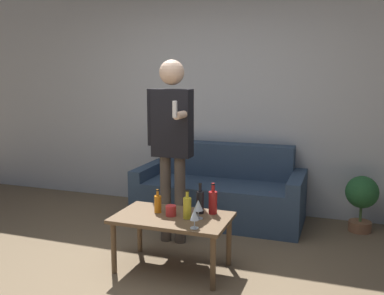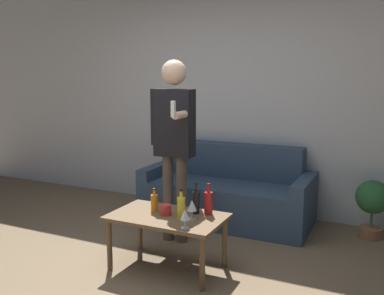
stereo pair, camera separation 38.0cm
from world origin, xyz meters
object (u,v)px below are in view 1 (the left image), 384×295
object	(u,v)px
couch	(220,193)
person_standing_front	(172,134)
coffee_table	(172,222)
bottle_orange	(187,207)

from	to	relation	value
couch	person_standing_front	xyz separation A→B (m)	(-0.25, -0.80, 0.75)
coffee_table	bottle_orange	size ratio (longest dim) A/B	3.98
couch	person_standing_front	distance (m)	1.13
bottle_orange	couch	bearing A→B (deg)	94.84
couch	bottle_orange	xyz separation A→B (m)	(0.12, -1.37, 0.25)
couch	bottle_orange	world-z (taller)	couch
couch	person_standing_front	world-z (taller)	person_standing_front
coffee_table	bottle_orange	world-z (taller)	bottle_orange
bottle_orange	person_standing_front	world-z (taller)	person_standing_front
coffee_table	person_standing_front	bearing A→B (deg)	112.38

